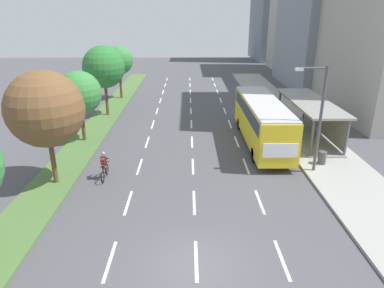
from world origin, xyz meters
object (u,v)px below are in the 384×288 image
(median_tree_third, at_px, (79,93))
(median_tree_second, at_px, (45,109))
(bus, at_px, (262,118))
(bus_shelter, at_px, (312,115))
(streetlight, at_px, (318,113))
(trash_bin, at_px, (322,158))
(median_tree_fourth, at_px, (104,67))
(median_tree_fifth, at_px, (119,60))
(cyclist, at_px, (104,167))

(median_tree_third, bearing_deg, median_tree_second, -87.16)
(bus, relative_size, median_tree_third, 2.11)
(bus_shelter, xyz_separation_m, median_tree_third, (-17.96, -0.71, 1.96))
(streetlight, xyz_separation_m, trash_bin, (1.03, 0.97, -3.31))
(median_tree_fourth, distance_m, median_tree_fifth, 7.25)
(cyclist, distance_m, median_tree_third, 7.91)
(streetlight, relative_size, trash_bin, 7.65)
(median_tree_second, xyz_separation_m, median_tree_third, (-0.36, 7.25, -0.69))
(streetlight, bearing_deg, trash_bin, 43.33)
(bus, height_order, median_tree_fifth, median_tree_fifth)
(bus, bearing_deg, streetlight, -67.35)
(bus, xyz_separation_m, median_tree_fourth, (-13.42, 7.92, 2.65))
(bus_shelter, xyz_separation_m, bus, (-4.28, -1.38, 0.20))
(median_tree_third, relative_size, median_tree_fourth, 0.82)
(median_tree_fifth, bearing_deg, median_tree_third, -91.21)
(median_tree_third, height_order, trash_bin, median_tree_third)
(median_tree_fifth, xyz_separation_m, trash_bin, (16.58, -19.40, -3.85))
(median_tree_third, bearing_deg, trash_bin, -16.19)
(trash_bin, bearing_deg, bus_shelter, 79.13)
(cyclist, bearing_deg, median_tree_fifth, 97.48)
(median_tree_third, bearing_deg, bus_shelter, 2.25)
(median_tree_third, height_order, median_tree_fifth, median_tree_fifth)
(bus_shelter, relative_size, median_tree_fourth, 1.48)
(median_tree_fourth, xyz_separation_m, median_tree_fifth, (0.04, 7.25, -0.29))
(median_tree_fifth, bearing_deg, bus, -48.60)
(median_tree_fourth, bearing_deg, cyclist, -78.52)
(median_tree_fifth, bearing_deg, median_tree_fourth, -90.34)
(trash_bin, bearing_deg, median_tree_third, 163.81)
(streetlight, height_order, trash_bin, streetlight)
(bus, relative_size, trash_bin, 13.28)
(bus_shelter, xyz_separation_m, trash_bin, (-1.08, -5.61, -1.29))
(bus_shelter, relative_size, median_tree_second, 1.50)
(bus_shelter, relative_size, streetlight, 1.50)
(cyclist, bearing_deg, bus_shelter, 26.23)
(trash_bin, bearing_deg, streetlight, -136.67)
(cyclist, distance_m, median_tree_fifth, 21.61)
(cyclist, xyz_separation_m, median_tree_fifth, (-2.77, 21.12, 3.63))
(median_tree_second, bearing_deg, median_tree_fourth, 90.38)
(bus_shelter, height_order, median_tree_fifth, median_tree_fifth)
(bus_shelter, xyz_separation_m, median_tree_fifth, (-17.65, 13.79, 2.55))
(median_tree_fourth, bearing_deg, bus_shelter, -20.29)
(median_tree_second, distance_m, median_tree_fourth, 14.50)
(median_tree_second, bearing_deg, trash_bin, 8.08)
(cyclist, height_order, median_tree_third, median_tree_third)
(bus_shelter, distance_m, cyclist, 16.62)
(bus_shelter, distance_m, median_tree_fourth, 19.08)
(median_tree_fourth, distance_m, streetlight, 20.39)
(bus, relative_size, median_tree_fourth, 1.72)
(median_tree_fourth, height_order, median_tree_fifth, median_tree_fourth)
(cyclist, height_order, trash_bin, cyclist)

